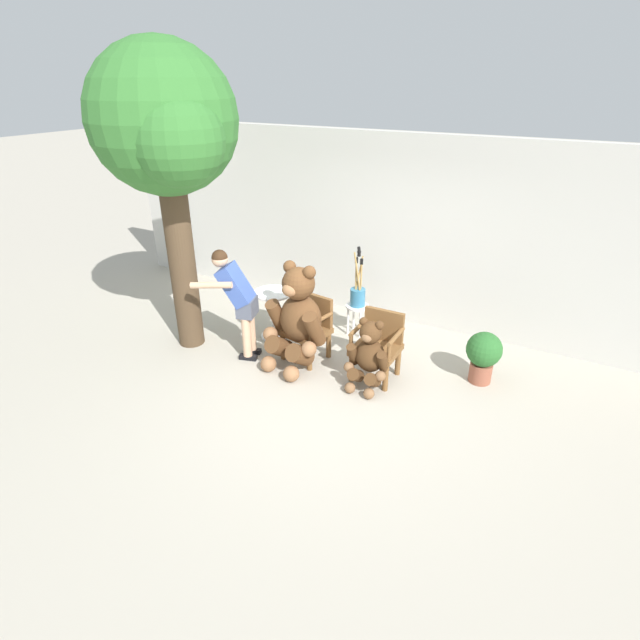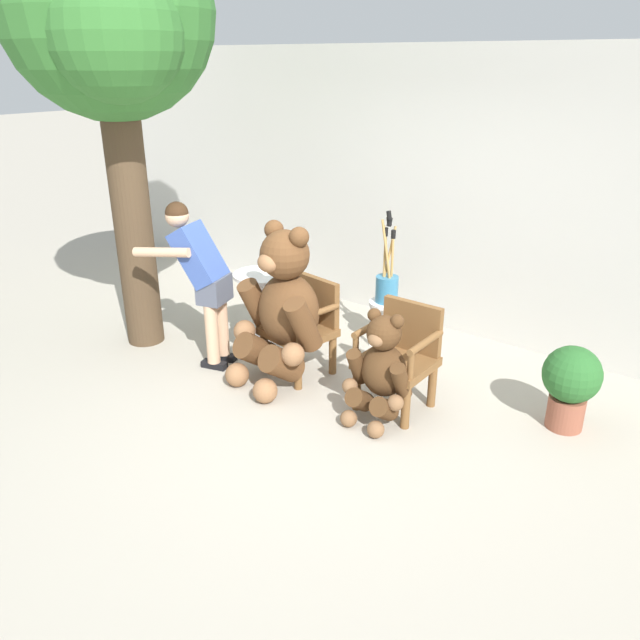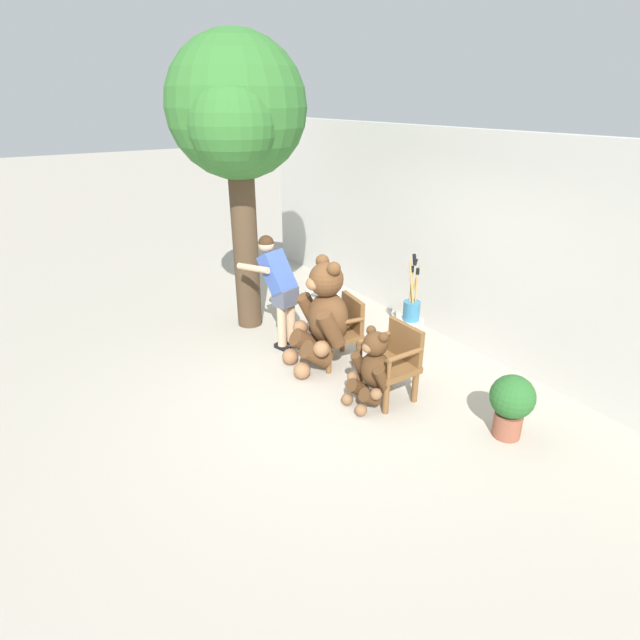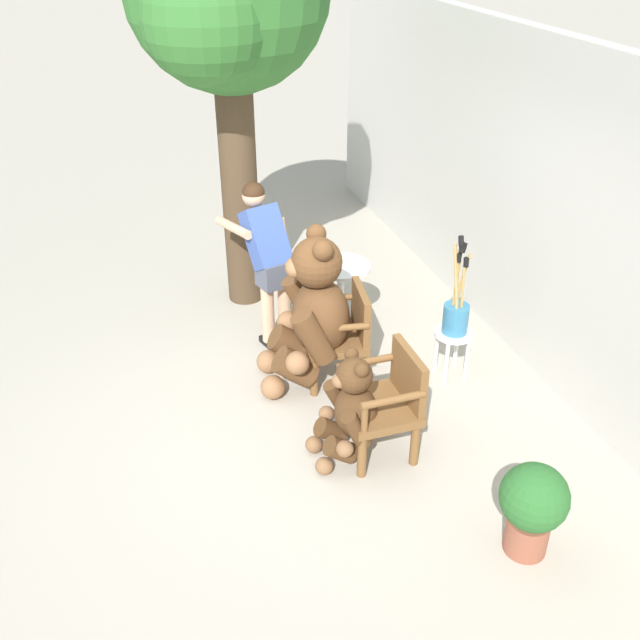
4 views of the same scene
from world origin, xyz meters
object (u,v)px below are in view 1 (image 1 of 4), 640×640
at_px(teddy_bear_small, 369,355).
at_px(white_stool, 357,312).
at_px(round_side_table, 274,309).
at_px(wooden_chair_right, 378,344).
at_px(wooden_chair_left, 309,326).
at_px(patio_tree, 167,129).
at_px(potted_plant, 483,354).
at_px(brush_bucket, 358,293).
at_px(person_visitor, 237,295).
at_px(teddy_bear_large, 297,318).

xyz_separation_m(teddy_bear_small, white_stool, (-0.72, 1.22, -0.09)).
bearing_deg(teddy_bear_small, round_side_table, 162.67).
bearing_deg(wooden_chair_right, wooden_chair_left, -179.96).
distance_m(white_stool, patio_tree, 3.51).
distance_m(wooden_chair_left, white_stool, 0.98).
bearing_deg(potted_plant, patio_tree, -165.12).
relative_size(brush_bucket, potted_plant, 1.34).
bearing_deg(person_visitor, patio_tree, -173.32).
bearing_deg(wooden_chair_left, white_stool, 72.50).
relative_size(round_side_table, potted_plant, 1.06).
bearing_deg(teddy_bear_large, brush_bucket, 75.11).
height_order(wooden_chair_left, potted_plant, wooden_chair_left).
xyz_separation_m(wooden_chair_right, brush_bucket, (-0.72, 0.93, 0.19)).
height_order(wooden_chair_right, potted_plant, wooden_chair_right).
height_order(teddy_bear_large, patio_tree, patio_tree).
xyz_separation_m(brush_bucket, potted_plant, (1.92, -0.43, -0.26)).
relative_size(wooden_chair_right, brush_bucket, 0.94).
bearing_deg(teddy_bear_small, brush_bucket, 120.43).
height_order(patio_tree, potted_plant, patio_tree).
xyz_separation_m(wooden_chair_right, person_visitor, (-1.84, -0.43, 0.44)).
xyz_separation_m(person_visitor, potted_plant, (3.04, 0.93, -0.51)).
relative_size(white_stool, brush_bucket, 0.51).
bearing_deg(teddy_bear_large, round_side_table, 144.33).
relative_size(teddy_bear_large, person_visitor, 0.94).
height_order(wooden_chair_left, person_visitor, person_visitor).
height_order(person_visitor, patio_tree, patio_tree).
xyz_separation_m(wooden_chair_right, teddy_bear_small, (-0.00, -0.29, -0.02)).
distance_m(teddy_bear_small, white_stool, 1.42).
distance_m(wooden_chair_left, potted_plant, 2.27).
xyz_separation_m(person_visitor, brush_bucket, (1.12, 1.35, -0.25)).
distance_m(wooden_chair_right, teddy_bear_small, 0.29).
relative_size(teddy_bear_large, round_side_table, 1.97).
distance_m(wooden_chair_right, potted_plant, 1.31).
xyz_separation_m(person_visitor, white_stool, (1.12, 1.36, -0.55)).
bearing_deg(round_side_table, patio_tree, -138.88).
height_order(teddy_bear_large, brush_bucket, teddy_bear_large).
relative_size(teddy_bear_small, patio_tree, 0.23).
bearing_deg(patio_tree, wooden_chair_right, 11.19).
relative_size(white_stool, potted_plant, 0.68).
bearing_deg(teddy_bear_large, potted_plant, 18.67).
relative_size(teddy_bear_small, round_side_table, 1.27).
xyz_separation_m(wooden_chair_left, teddy_bear_large, (-0.02, -0.26, 0.23)).
distance_m(wooden_chair_left, teddy_bear_small, 1.05).
xyz_separation_m(wooden_chair_left, brush_bucket, (0.29, 0.93, 0.19)).
xyz_separation_m(wooden_chair_right, white_stool, (-0.72, 0.93, -0.11)).
relative_size(teddy_bear_small, white_stool, 1.98).
distance_m(brush_bucket, potted_plant, 1.99).
distance_m(wooden_chair_left, teddy_bear_large, 0.35).
height_order(teddy_bear_small, brush_bucket, brush_bucket).
relative_size(teddy_bear_large, teddy_bear_small, 1.55).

